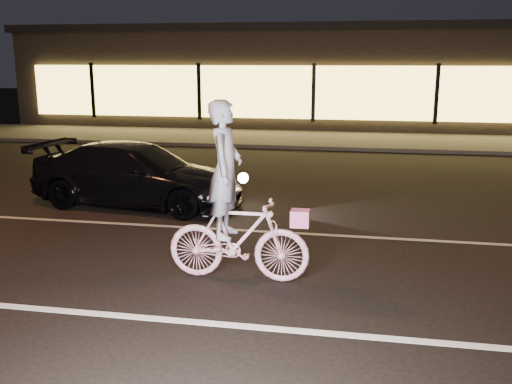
# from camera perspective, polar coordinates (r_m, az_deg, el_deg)

# --- Properties ---
(ground) EXTENTS (90.00, 90.00, 0.00)m
(ground) POSITION_cam_1_polar(r_m,az_deg,el_deg) (7.88, -3.84, -8.09)
(ground) COLOR black
(ground) RESTS_ON ground
(lane_stripe_near) EXTENTS (60.00, 0.12, 0.01)m
(lane_stripe_near) POSITION_cam_1_polar(r_m,az_deg,el_deg) (6.56, -7.15, -12.69)
(lane_stripe_near) COLOR silver
(lane_stripe_near) RESTS_ON ground
(lane_stripe_far) EXTENTS (60.00, 0.10, 0.01)m
(lane_stripe_far) POSITION_cam_1_polar(r_m,az_deg,el_deg) (9.72, -0.93, -3.87)
(lane_stripe_far) COLOR gray
(lane_stripe_far) RESTS_ON ground
(sidewalk) EXTENTS (30.00, 4.00, 0.12)m
(sidewalk) POSITION_cam_1_polar(r_m,az_deg,el_deg) (20.39, 5.24, 5.25)
(sidewalk) COLOR #383533
(sidewalk) RESTS_ON ground
(storefront) EXTENTS (25.40, 8.42, 4.20)m
(storefront) POSITION_cam_1_polar(r_m,az_deg,el_deg) (26.15, 6.59, 11.55)
(storefront) COLOR black
(storefront) RESTS_ON ground
(cyclist) EXTENTS (1.88, 0.65, 2.37)m
(cyclist) POSITION_cam_1_polar(r_m,az_deg,el_deg) (7.40, -2.13, -2.62)
(cyclist) COLOR #D73D73
(cyclist) RESTS_ON ground
(sedan) EXTENTS (4.43, 2.22, 1.23)m
(sedan) POSITION_cam_1_polar(r_m,az_deg,el_deg) (11.52, -11.79, 1.70)
(sedan) COLOR black
(sedan) RESTS_ON ground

